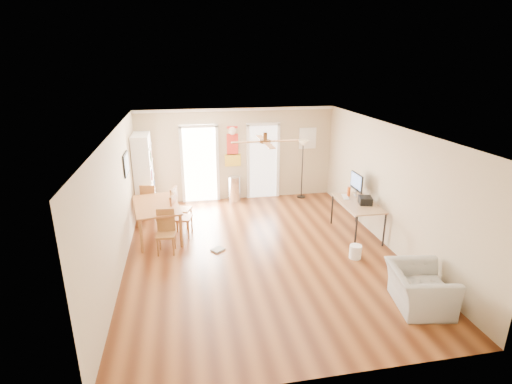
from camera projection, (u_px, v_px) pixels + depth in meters
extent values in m
plane|color=brown|center=(261.00, 253.00, 8.27)|extent=(7.00, 7.00, 0.00)
cube|color=red|center=(233.00, 146.00, 10.99)|extent=(0.46, 0.03, 1.10)
cube|color=white|center=(308.00, 138.00, 11.32)|extent=(0.50, 0.04, 0.60)
cube|color=black|center=(126.00, 164.00, 8.55)|extent=(0.04, 0.66, 0.48)
cylinder|color=silver|center=(234.00, 189.00, 11.14)|extent=(0.40, 0.40, 0.74)
cube|color=silver|center=(345.00, 197.00, 9.26)|extent=(0.21, 0.40, 0.01)
cube|color=black|center=(365.00, 200.00, 8.80)|extent=(0.34, 0.38, 0.16)
cylinder|color=#CB4D12|center=(349.00, 192.00, 9.29)|extent=(0.08, 0.08, 0.23)
cylinder|color=white|center=(355.00, 252.00, 8.01)|extent=(0.30, 0.30, 0.28)
cube|color=#A8A7A2|center=(218.00, 250.00, 8.37)|extent=(0.33, 0.32, 0.04)
imported|color=#AAAAA5|center=(419.00, 288.00, 6.39)|extent=(1.06, 1.16, 0.67)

